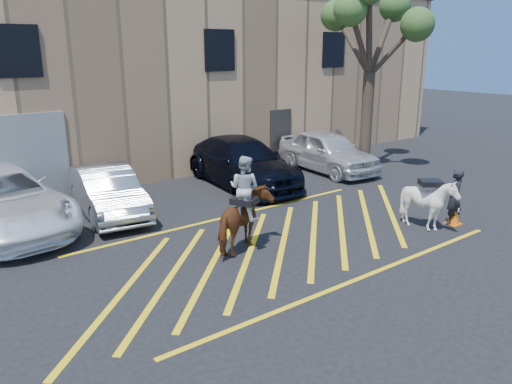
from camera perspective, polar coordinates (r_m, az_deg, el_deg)
ground at (r=12.75m, az=2.24°, el=-5.46°), size 90.00×90.00×0.00m
car_silver_sedan at (r=15.03m, az=-16.63°, el=0.04°), size 2.02×4.39×1.39m
car_blue_suv at (r=17.62m, az=-1.60°, el=3.44°), size 2.89×5.82×1.63m
car_white_suv at (r=19.81m, az=8.16°, el=4.64°), size 2.27×4.79×1.58m
handler at (r=14.63m, az=21.71°, el=-0.54°), size 0.58×0.39×1.56m
warehouse at (r=22.44m, az=-18.08°, el=12.74°), size 32.42×10.20×7.30m
hatching_zone at (r=12.54m, az=3.11°, el=-5.83°), size 12.60×5.12×0.01m
mounted_bay at (r=11.74m, az=-1.33°, el=-2.49°), size 1.94×1.52×2.33m
saddled_white at (r=13.99m, az=19.13°, el=-1.20°), size 1.73×1.76×1.45m
traffic_cone at (r=14.75m, az=21.73°, el=-2.10°), size 0.39×0.39×0.73m
tree at (r=19.78m, az=13.17°, el=18.66°), size 3.99×4.37×7.31m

